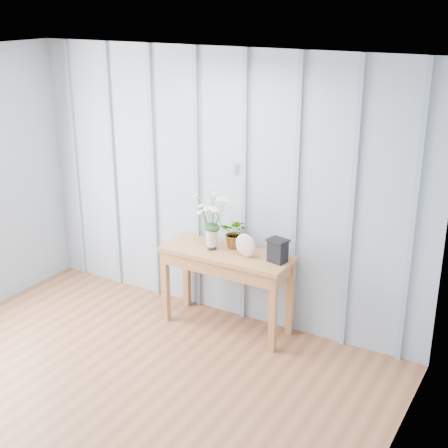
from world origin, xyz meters
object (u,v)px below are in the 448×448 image
Objects in this scene: carved_box at (278,250)px; felt_disc_vessel at (246,245)px; daisy_vase at (212,214)px; sideboard at (227,263)px.

felt_disc_vessel is at bearing -171.92° from carved_box.
carved_box is at bearing 16.33° from felt_disc_vessel.
carved_box is (0.63, 0.04, -0.23)m from daisy_vase.
felt_disc_vessel reaches higher than carved_box.
felt_disc_vessel is (0.20, -0.02, 0.22)m from sideboard.
sideboard is 5.61× the size of felt_disc_vessel.
daisy_vase reaches higher than carved_box.
felt_disc_vessel reaches higher than sideboard.
daisy_vase is 2.59× the size of carved_box.
daisy_vase is at bearing -172.50° from felt_disc_vessel.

